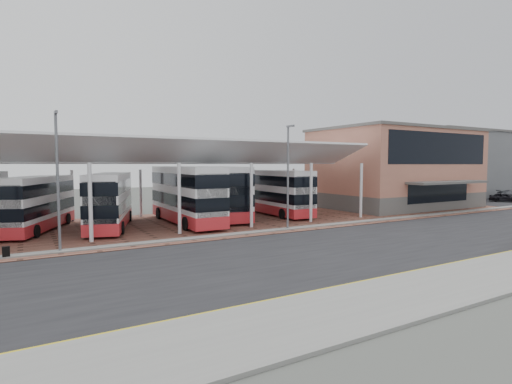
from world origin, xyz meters
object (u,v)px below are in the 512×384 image
bus_1 (37,204)px  bus_5 (275,193)px  bus_3 (186,195)px  terminal (395,168)px  carpark_car_a (504,197)px  bus_2 (110,201)px  bus_4 (220,192)px

bus_1 → bus_5: bearing=20.6°
bus_3 → bus_5: (9.86, 1.16, -0.20)m
terminal → carpark_car_a: 17.69m
bus_5 → bus_2: bearing=-175.4°
bus_4 → terminal: bearing=6.7°
bus_1 → carpark_car_a: (54.66, -5.29, -1.42)m
bus_1 → carpark_car_a: 54.94m
terminal → bus_3: terminal is taller
bus_2 → bus_3: bus_3 is taller
bus_3 → bus_5: bus_3 is taller
bus_2 → carpark_car_a: 49.79m
bus_1 → bus_3: (11.17, -1.99, 0.35)m
bus_1 → bus_2: bus_2 is taller
carpark_car_a → bus_4: bearing=145.6°
bus_2 → carpark_car_a: bearing=12.9°
bus_1 → bus_3: bearing=12.8°
bus_3 → bus_1: bearing=171.0°
bus_3 → bus_4: bearing=24.2°
bus_3 → terminal: bearing=2.4°
terminal → bus_5: terminal is taller
terminal → bus_5: size_ratio=1.69×
terminal → bus_1: size_ratio=1.82×
bus_5 → carpark_car_a: bus_5 is taller
bus_2 → carpark_car_a: bus_2 is taller
bus_4 → bus_3: bearing=-147.4°
bus_1 → bus_2: 5.25m
bus_1 → carpark_car_a: size_ratio=2.82×
bus_2 → bus_3: 6.15m
bus_5 → terminal: bearing=0.6°
bus_1 → bus_2: size_ratio=0.94×
bus_4 → carpark_car_a: size_ratio=3.33×
bus_1 → bus_3: bus_3 is taller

